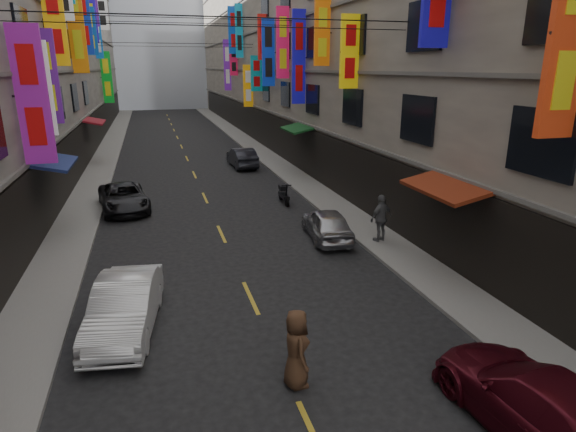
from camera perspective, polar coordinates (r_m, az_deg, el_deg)
sidewalk_left at (r=37.62m, az=-21.08°, el=6.02°), size 2.00×90.00×0.12m
sidewalk_right at (r=38.41m, az=-2.88°, el=7.35°), size 2.00×90.00×0.12m
building_row_right at (r=39.72m, az=5.97°, el=21.26°), size 10.14×90.00×19.00m
haze_block at (r=87.02m, az=-15.09°, el=19.54°), size 18.00×8.00×22.00m
shop_signage at (r=30.30m, az=-12.16°, el=21.32°), size 14.00×55.00×12.37m
street_awnings at (r=21.22m, az=-12.40°, el=7.00°), size 13.99×35.20×0.41m
overhead_cables at (r=25.10m, az=-10.90°, el=21.91°), size 14.00×38.04×1.24m
lane_markings at (r=34.61m, az=-11.50°, el=5.85°), size 0.12×80.20×0.01m
scooter_far_right at (r=24.42m, az=-0.52°, el=2.56°), size 0.50×1.80×1.14m
car_left_mid at (r=13.36m, az=-18.78°, el=-10.11°), size 2.06×4.35×1.38m
car_left_far at (r=24.46m, az=-18.91°, el=2.10°), size 2.73×4.78×1.26m
car_right_near at (r=10.52m, az=27.97°, el=-19.33°), size 2.19×4.87×1.38m
car_right_mid at (r=19.29m, az=4.63°, el=-0.93°), size 1.86×3.83×1.26m
car_right_far at (r=33.60m, az=-5.48°, el=6.93°), size 1.61×4.14×1.34m
pedestrian_rfar at (r=18.92m, az=10.98°, el=-0.23°), size 1.24×0.96×1.86m
pedestrian_crossing at (r=10.62m, az=0.99°, el=-15.44°), size 0.60×0.87×1.77m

